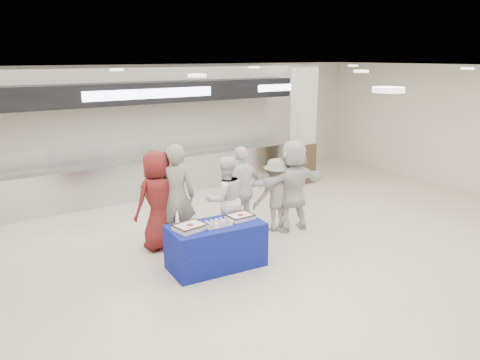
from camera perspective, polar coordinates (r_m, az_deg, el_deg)
ground at (r=7.73m, az=5.34°, el=-11.37°), size 14.00×14.00×0.00m
serving_line at (r=11.83m, az=-11.13°, el=3.66°), size 8.70×0.85×2.80m
column_right at (r=12.86m, az=7.70°, el=6.38°), size 0.55×0.55×3.20m
display_table at (r=7.81m, az=-2.92°, el=-8.01°), size 1.61×0.90×0.75m
sheet_cake_left at (r=7.47m, az=-6.11°, el=-5.66°), size 0.53×0.44×0.10m
sheet_cake_right at (r=7.90m, az=0.04°, el=-4.43°), size 0.43×0.34×0.09m
cupcake_tray at (r=7.61m, az=-2.88°, el=-5.29°), size 0.46×0.36×0.07m
civilian_maroon at (r=8.50m, az=-9.92°, el=-2.43°), size 0.96×0.69×1.82m
soldier_a at (r=8.46m, az=-7.83°, el=-2.04°), size 0.83×0.71×1.93m
chef_tall at (r=8.72m, az=-1.81°, el=-2.38°), size 0.88×0.73×1.64m
chef_short at (r=9.13m, az=0.28°, el=-1.25°), size 1.08×0.59×1.74m
soldier_b at (r=9.33m, az=4.43°, el=-1.80°), size 1.06×0.76×1.47m
civilian_white at (r=9.33m, az=6.48°, el=-0.66°), size 1.75×0.70×1.84m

